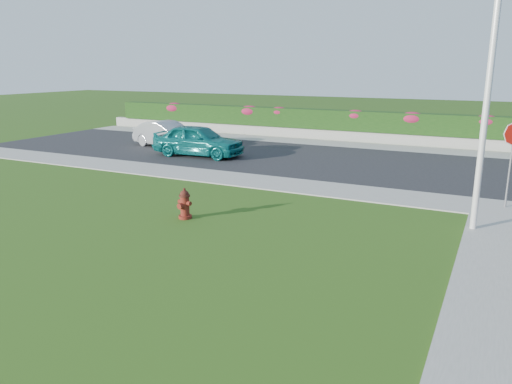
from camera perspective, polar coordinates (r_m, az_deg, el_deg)
The scene contains 17 objects.
ground at distance 10.49m, azimuth -15.85°, elevation -9.60°, with size 120.00×120.00×0.00m, color black.
street_far at distance 24.35m, azimuth -2.50°, elevation 4.48°, with size 26.00×8.00×0.04m, color black.
sidewalk_far at distance 20.79m, azimuth -11.62°, elevation 2.51°, with size 24.00×2.00×0.04m, color gray.
curb_corner at distance 16.51m, azimuth 26.84°, elevation -1.78°, with size 2.00×2.00×0.04m, color gray.
sidewalk_beyond at distance 27.40m, azimuth 10.03°, elevation 5.37°, with size 34.00×2.00×0.04m, color gray.
retaining_wall at distance 28.78m, azimuth 10.91°, elevation 6.32°, with size 34.00×0.40×0.60m, color gray.
hedge at distance 28.78m, azimuth 11.05°, elevation 8.01°, with size 32.00×0.90×1.10m, color black.
fire_hydrant at distance 13.98m, azimuth -8.16°, elevation -1.39°, with size 0.45×0.42×0.86m.
sedan_teal at distance 23.47m, azimuth -6.62°, elevation 5.89°, with size 1.73×4.30×1.47m, color #0D6564.
sedan_silver at distance 26.34m, azimuth -10.12°, elevation 6.51°, with size 1.40×4.00×1.32m, color #9B9FA2.
utility_pole at distance 13.57m, azimuth 24.91°, elevation 9.67°, with size 0.16×0.16×6.73m, color silver.
flower_clump_a at distance 33.94m, azimuth -9.28°, elevation 9.47°, with size 1.38×0.89×0.69m, color #A41C3C.
flower_clump_b at distance 31.02m, azimuth -0.72°, elevation 9.23°, with size 1.35×0.87×0.68m, color #A41C3C.
flower_clump_c at distance 30.17m, azimuth 2.67°, elevation 9.14°, with size 1.17×0.76×0.59m, color #A41C3C.
flower_clump_d at distance 28.61m, azimuth 11.31°, elevation 8.59°, with size 1.22×0.78×0.61m, color #A41C3C.
flower_clump_e at distance 27.97m, azimuth 17.43°, elevation 8.03°, with size 1.37×0.88×0.68m, color #A41C3C.
flower_clump_f at distance 27.63m, azimuth 24.82°, elevation 7.35°, with size 1.26×0.81×0.63m, color #A41C3C.
Camera 1 is at (6.63, -6.99, 4.14)m, focal length 35.00 mm.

